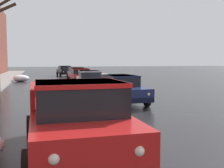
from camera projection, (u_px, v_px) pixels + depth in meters
snow_bank_near_corner_left at (21, 78)px, 28.37m from camera, size 1.62×1.25×0.69m
snow_bank_far_right_pile at (102, 78)px, 27.03m from camera, size 2.73×1.26×0.89m
pickup_truck_red_approaching_near_lane at (75, 120)px, 6.00m from camera, size 2.16×4.88×1.76m
sedan_darkblue_parked_kerbside_close at (121, 88)px, 14.01m from camera, size 2.00×4.38×1.42m
sedan_white_parked_kerbside_mid at (90, 80)px, 19.95m from camera, size 2.06×4.52×1.42m
sedan_red_parked_far_down_block at (80, 76)px, 25.87m from camera, size 2.00×4.39×1.42m
sedan_grey_queued_behind_truck at (76, 73)px, 31.51m from camera, size 1.97×3.95×1.42m
sedan_black_at_far_intersection at (65, 71)px, 38.40m from camera, size 2.12×4.38×1.42m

